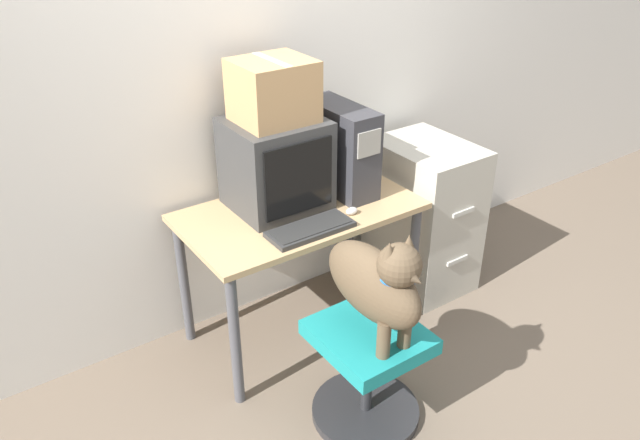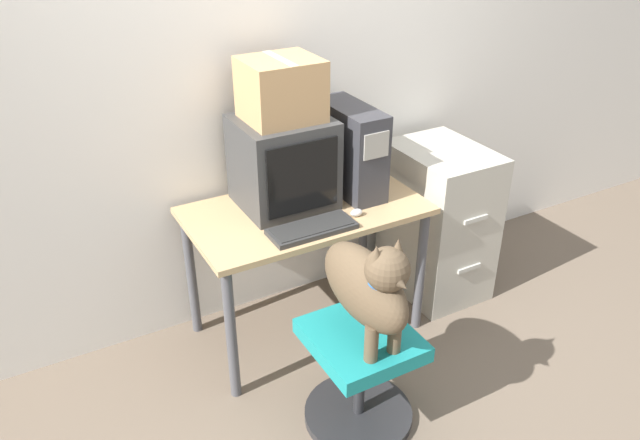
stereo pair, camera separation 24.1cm
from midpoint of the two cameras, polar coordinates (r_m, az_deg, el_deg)
ground_plane at (r=3.25m, az=-0.64°, el=-12.88°), size 12.00×12.00×0.00m
wall_back at (r=3.16m, az=-8.29°, el=12.75°), size 8.00×0.05×2.60m
desk at (r=3.10m, az=-4.10°, el=-0.71°), size 1.16×0.65×0.74m
crt_monitor at (r=3.00m, az=-6.34°, el=5.06°), size 0.44×0.41×0.44m
pc_tower at (r=3.15m, az=-0.36°, el=6.55°), size 0.18×0.46×0.45m
keyboard at (r=2.84m, az=-3.31°, el=-0.89°), size 0.41×0.17×0.03m
computer_mouse at (r=2.98m, az=0.61°, el=0.77°), size 0.06×0.04×0.04m
office_chair at (r=2.81m, az=1.84°, el=-13.56°), size 0.49×0.49×0.49m
dog at (r=2.48m, az=2.50°, el=-5.76°), size 0.20×0.54×0.52m
filing_cabinet at (r=3.64m, az=7.56°, el=0.35°), size 0.44×0.59×0.88m
cardboard_box at (r=2.88m, az=-6.77°, el=11.62°), size 0.34×0.31×0.28m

